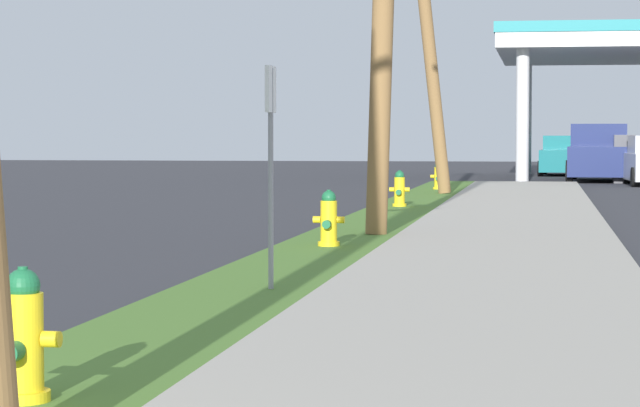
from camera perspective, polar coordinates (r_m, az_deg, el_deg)
The scene contains 8 objects.
fire_hydrant_nearest at distance 7.80m, azimuth -12.13°, elevation -5.63°, with size 0.42×0.38×0.74m.
fire_hydrant_second at distance 18.28m, azimuth 0.36°, elevation -0.75°, with size 0.42×0.38×0.74m.
fire_hydrant_third at distance 28.53m, azimuth 3.29°, elevation 0.53°, with size 0.42×0.37×0.74m.
fire_hydrant_fourth at distance 37.74m, azimuth 4.89°, elevation 1.08°, with size 0.42×0.38×0.74m.
utility_pole_background at distance 34.82m, azimuth 4.44°, elevation 7.16°, with size 1.69×1.18×8.04m.
street_sign_post at distance 13.14m, azimuth -2.05°, elevation 3.05°, with size 0.05×0.36×2.12m.
car_teal_by_near_pump at distance 55.67m, azimuth 10.04°, elevation 1.89°, with size 2.12×4.58×1.57m.
truck_navy_at_forecourt at distance 48.71m, azimuth 11.44°, elevation 1.98°, with size 2.41×5.51×1.97m.
Camera 1 is at (3.53, -4.46, 1.58)m, focal length 77.71 mm.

